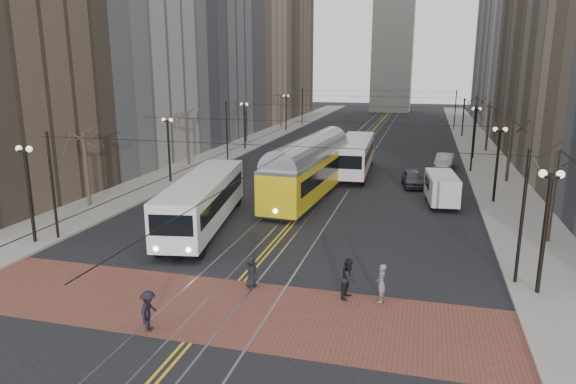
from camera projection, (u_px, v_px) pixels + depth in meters
The scene contains 22 objects.
ground at pixel (248, 273), 26.10m from camera, with size 260.00×260.00×0.00m, color black.
sidewalk_left at pixel (253, 141), 72.07m from camera, with size 5.00×140.00×0.15m, color gray.
sidewalk_right at pixel (479, 150), 64.56m from camera, with size 5.00×140.00×0.15m, color gray.
crosswalk_band at pixel (218, 308), 22.34m from camera, with size 25.00×6.00×0.01m, color brown.
streetcar_rails at pixel (360, 146), 68.33m from camera, with size 4.80×130.00×0.02m, color gray.
centre_lines at pixel (360, 146), 68.33m from camera, with size 0.42×130.00×0.01m, color gold.
building_left_mid at pixel (182, 17), 71.62m from camera, with size 16.00×20.00×34.00m, color slate.
building_left_far at pixel (267, 19), 108.45m from camera, with size 16.00×20.00×40.00m, color brown.
building_right_far at pixel (528, 13), 95.68m from camera, with size 16.00×20.00×40.00m, color slate.
lamp_posts at pixel (341, 142), 52.42m from camera, with size 27.60×57.20×5.60m.
street_trees at pixel (350, 134), 58.52m from camera, with size 31.68×53.28×5.60m.
trolley_wires at pixel (349, 126), 57.89m from camera, with size 25.96×120.00×6.60m.
transit_bus at pixel (203, 203), 33.15m from camera, with size 2.76×13.25×3.31m, color silver.
streetcar at pixel (309, 174), 41.17m from camera, with size 2.95×15.86×3.74m, color gold.
rear_bus at pixel (355, 156), 50.30m from camera, with size 2.79×12.83×3.35m, color silver.
cargo_van at pixel (441, 190), 38.92m from camera, with size 2.03×5.27×2.33m, color silver.
sedan_grey at pixel (413, 178), 44.89m from camera, with size 1.70×4.23×1.44m, color #414348.
sedan_silver at pixel (444, 161), 52.91m from camera, with size 1.66×4.76×1.57m, color #989B9F.
pedestrian_a at pixel (251, 272), 24.33m from camera, with size 0.74×0.48×1.52m, color black.
pedestrian_b at pixel (381, 283), 22.78m from camera, with size 0.64×0.42×1.75m, color slate.
pedestrian_c at pixel (349, 278), 23.12m from camera, with size 0.90×0.70×1.86m, color black.
pedestrian_d at pixel (149, 311), 20.26m from camera, with size 1.08×0.62×1.68m, color black.
Camera 1 is at (8.24, -23.02, 10.22)m, focal length 32.00 mm.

